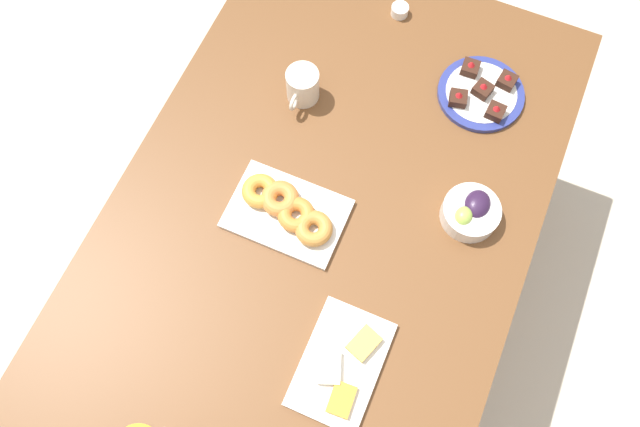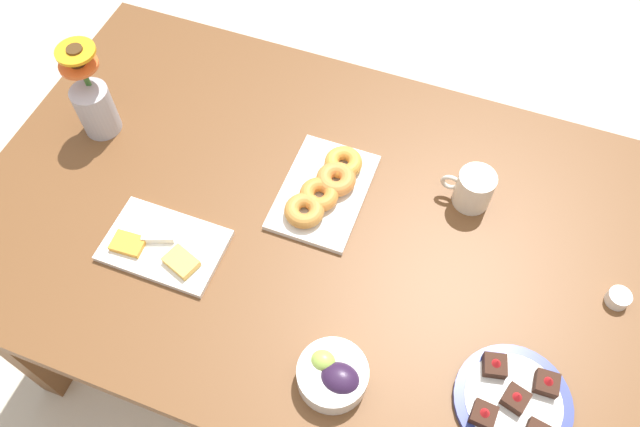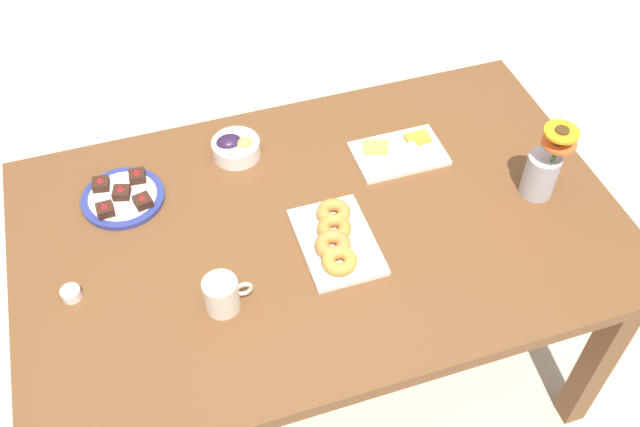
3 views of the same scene
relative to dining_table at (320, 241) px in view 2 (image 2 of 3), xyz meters
The scene contains 9 objects.
ground_plane 0.65m from the dining_table, ahead, with size 6.00×6.00×0.00m, color beige.
dining_table is the anchor object (origin of this frame).
coffee_mug 0.38m from the dining_table, 149.48° to the right, with size 0.12×0.08×0.09m.
grape_bowl 0.38m from the dining_table, 114.56° to the left, with size 0.14×0.14×0.07m.
cheese_platter 0.36m from the dining_table, 31.08° to the left, with size 0.26×0.17×0.03m.
croissant_platter 0.13m from the dining_table, 77.26° to the right, with size 0.19×0.28×0.05m.
jam_cup_honey 0.66m from the dining_table, behind, with size 0.05×0.05×0.03m.
dessert_plate 0.56m from the dining_table, 152.84° to the left, with size 0.23×0.23×0.05m.
flower_vase 0.63m from the dining_table, ahead, with size 0.10×0.11×0.24m.
Camera 2 is at (-0.26, 0.68, 1.95)m, focal length 35.00 mm.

